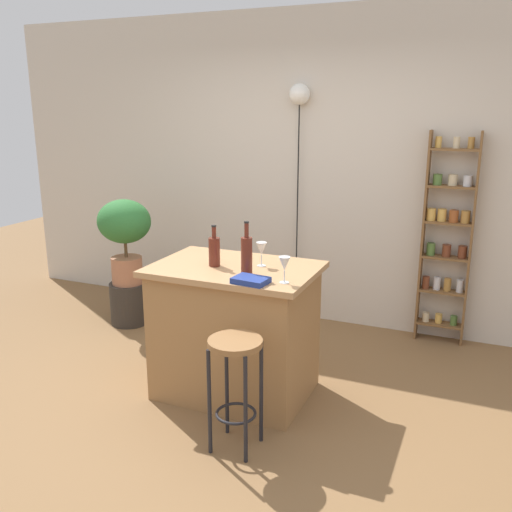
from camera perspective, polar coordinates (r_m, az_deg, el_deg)
name	(u,v)px	position (r m, az deg, el deg)	size (l,w,h in m)	color
ground	(217,411)	(3.89, -4.01, -15.50)	(12.00, 12.00, 0.00)	brown
back_wall	(311,171)	(5.19, 5.64, 8.63)	(6.40, 0.10, 2.80)	beige
kitchen_counter	(235,330)	(3.92, -2.13, -7.55)	(1.10, 0.76, 0.93)	#9E7042
bar_stool	(235,369)	(3.30, -2.10, -11.44)	(0.32, 0.32, 0.69)	black
spice_shelf	(447,238)	(4.91, 18.84, 1.73)	(0.40, 0.13, 1.79)	brown
plant_stool	(129,303)	(5.37, -12.79, -4.69)	(0.35, 0.35, 0.39)	#2D2823
potted_plant	(125,231)	(5.18, -13.23, 2.54)	(0.49, 0.45, 0.78)	#A86B4C
bottle_wine_red	(247,254)	(3.56, -0.96, 0.17)	(0.07, 0.07, 0.35)	#5B2319
bottle_spirits_clear	(214,251)	(3.76, -4.27, 0.54)	(0.08, 0.08, 0.28)	#5B2319
wine_glass_left	(284,264)	(3.39, 2.92, -0.85)	(0.07, 0.07, 0.16)	silver
wine_glass_center	(261,249)	(3.74, 0.56, 0.70)	(0.07, 0.07, 0.16)	silver
cookbook	(251,280)	(3.41, -0.54, -2.48)	(0.21, 0.15, 0.04)	navy
pendant_globe_light	(299,99)	(5.08, 4.45, 15.60)	(0.19, 0.19, 2.17)	black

